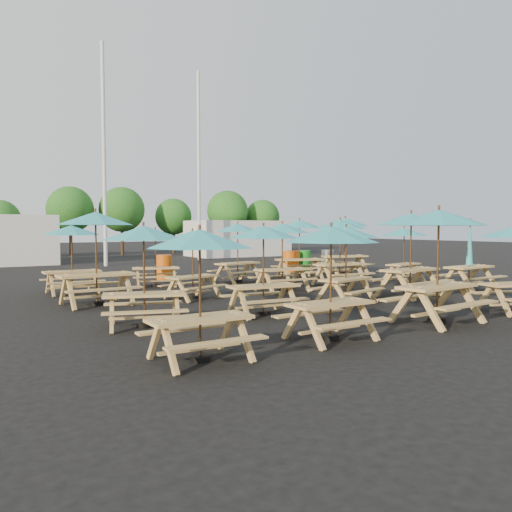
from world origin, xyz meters
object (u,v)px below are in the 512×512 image
waste_bin_0 (164,267)px  waste_bin_2 (290,261)px  picnic_unit_18 (404,235)px  picnic_unit_0 (200,248)px  picnic_unit_3 (71,235)px  picnic_unit_6 (193,240)px  picnic_unit_10 (282,233)px  picnic_unit_17 (469,261)px  picnic_unit_1 (144,240)px  waste_bin_4 (328,260)px  picnic_unit_5 (263,238)px  picnic_unit_13 (411,225)px  picnic_unit_11 (238,232)px  picnic_unit_19 (345,226)px  picnic_unit_7 (155,237)px  picnic_unit_14 (340,229)px  picnic_unit_2 (96,225)px  picnic_unit_9 (346,237)px  waste_bin_3 (304,261)px  picnic_unit_15 (300,228)px  picnic_unit_8 (439,225)px  picnic_unit_4 (331,242)px

waste_bin_0 → waste_bin_2: 6.31m
picnic_unit_18 → picnic_unit_0: bearing=-165.1°
picnic_unit_3 → picnic_unit_6: picnic_unit_3 is taller
picnic_unit_10 → picnic_unit_17: picnic_unit_17 is taller
picnic_unit_1 → waste_bin_0: size_ratio=2.21×
waste_bin_4 → picnic_unit_5: bearing=-136.1°
picnic_unit_3 → picnic_unit_13: picnic_unit_13 is taller
picnic_unit_11 → waste_bin_4: 7.15m
picnic_unit_0 → picnic_unit_11: bearing=57.1°
picnic_unit_5 → picnic_unit_18: 9.17m
picnic_unit_19 → waste_bin_0: 8.12m
picnic_unit_7 → picnic_unit_13: 8.63m
picnic_unit_5 → picnic_unit_14: size_ratio=0.90×
picnic_unit_2 → picnic_unit_3: picnic_unit_2 is taller
picnic_unit_17 → picnic_unit_5: bearing=178.5°
picnic_unit_7 → picnic_unit_18: 9.41m
picnic_unit_11 → waste_bin_4: size_ratio=2.30×
picnic_unit_0 → picnic_unit_9: 6.71m
picnic_unit_1 → picnic_unit_10: picnic_unit_10 is taller
picnic_unit_13 → waste_bin_3: size_ratio=2.58×
picnic_unit_3 → picnic_unit_13: (8.64, -6.03, 0.31)m
picnic_unit_3 → picnic_unit_15: (8.96, 0.08, 0.21)m
picnic_unit_11 → picnic_unit_15: size_ratio=0.94×
waste_bin_0 → waste_bin_4: same height
waste_bin_2 → waste_bin_4: same height
picnic_unit_0 → picnic_unit_18: (11.58, 6.39, 0.01)m
picnic_unit_2 → picnic_unit_7: 4.26m
picnic_unit_8 → picnic_unit_5: bearing=128.6°
picnic_unit_18 → waste_bin_3: size_ratio=2.12×
picnic_unit_17 → waste_bin_4: size_ratio=2.43×
picnic_unit_4 → waste_bin_0: size_ratio=2.16×
picnic_unit_4 → waste_bin_4: bearing=49.1°
picnic_unit_17 → waste_bin_3: picnic_unit_17 is taller
picnic_unit_17 → picnic_unit_18: picnic_unit_17 is taller
picnic_unit_2 → picnic_unit_6: picnic_unit_2 is taller
picnic_unit_3 → waste_bin_0: (4.07, 2.62, -1.37)m
picnic_unit_13 → picnic_unit_17: 3.18m
picnic_unit_18 → waste_bin_0: bearing=129.4°
picnic_unit_1 → picnic_unit_14: size_ratio=0.91×
picnic_unit_18 → picnic_unit_19: (0.03, 3.43, 0.38)m
picnic_unit_8 → picnic_unit_15: bearing=66.7°
picnic_unit_8 → picnic_unit_9: size_ratio=1.17×
picnic_unit_0 → picnic_unit_17: picnic_unit_17 is taller
picnic_unit_10 → picnic_unit_17: size_ratio=0.94×
picnic_unit_3 → waste_bin_0: 5.03m
picnic_unit_1 → waste_bin_2: 13.75m
picnic_unit_9 → waste_bin_2: 10.06m
picnic_unit_7 → picnic_unit_4: bearing=-75.2°
picnic_unit_1 → picnic_unit_10: size_ratio=0.97×
picnic_unit_8 → picnic_unit_10: size_ratio=1.11×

